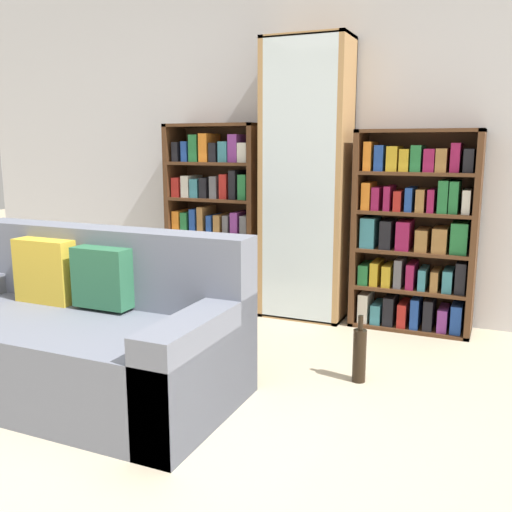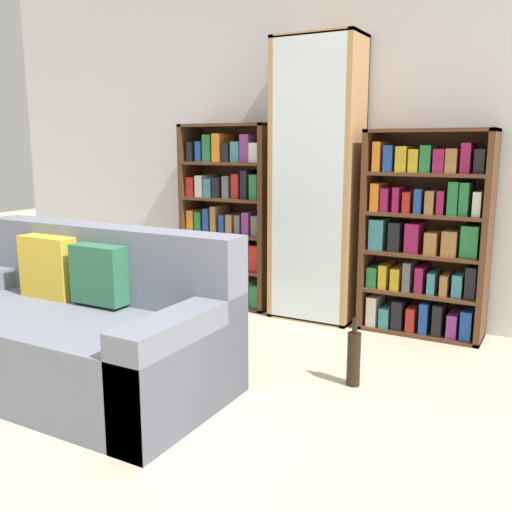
{
  "view_description": "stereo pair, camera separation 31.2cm",
  "coord_description": "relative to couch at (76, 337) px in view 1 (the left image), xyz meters",
  "views": [
    {
      "loc": [
        1.45,
        -1.73,
        1.31
      ],
      "look_at": [
        0.07,
        1.41,
        0.64
      ],
      "focal_mm": 40.0,
      "sensor_mm": 36.0,
      "label": 1
    },
    {
      "loc": [
        1.73,
        -1.59,
        1.31
      ],
      "look_at": [
        0.07,
        1.41,
        0.64
      ],
      "focal_mm": 40.0,
      "sensor_mm": 36.0,
      "label": 2
    }
  ],
  "objects": [
    {
      "name": "wine_bottle",
      "position": [
        1.36,
        0.72,
        -0.14
      ],
      "size": [
        0.08,
        0.08,
        0.38
      ],
      "color": "black",
      "rests_on": "ground"
    },
    {
      "name": "bookshelf_left",
      "position": [
        -0.1,
        1.81,
        0.42
      ],
      "size": [
        0.78,
        0.32,
        1.47
      ],
      "color": "#4C2D19",
      "rests_on": "ground"
    },
    {
      "name": "couch",
      "position": [
        0.0,
        0.0,
        0.0
      ],
      "size": [
        1.77,
        0.87,
        0.85
      ],
      "color": "slate",
      "rests_on": "ground"
    },
    {
      "name": "wall_back",
      "position": [
        0.6,
        2.02,
        1.05
      ],
      "size": [
        6.44,
        0.06,
        2.7
      ],
      "color": "silver",
      "rests_on": "ground"
    },
    {
      "name": "display_cabinet",
      "position": [
        0.67,
        1.8,
        0.74
      ],
      "size": [
        0.63,
        0.36,
        2.06
      ],
      "color": "#AD7F4C",
      "rests_on": "ground"
    },
    {
      "name": "bookshelf_right",
      "position": [
        1.47,
        1.81,
        0.39
      ],
      "size": [
        0.84,
        0.32,
        1.41
      ],
      "color": "#4C2D19",
      "rests_on": "ground"
    },
    {
      "name": "ground_plane",
      "position": [
        0.6,
        -0.54,
        -0.3
      ],
      "size": [
        16.0,
        16.0,
        0.0
      ],
      "primitive_type": "plane",
      "color": "beige"
    }
  ]
}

